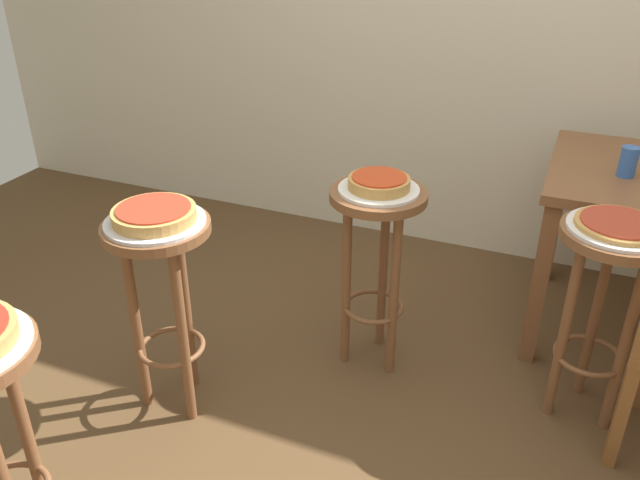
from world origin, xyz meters
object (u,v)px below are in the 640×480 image
(stool_leftside, at_px, (605,285))
(stool_rear, at_px, (376,242))
(pizza_middle, at_px, (154,214))
(serving_plate_leftside, at_px, (619,229))
(pizza_leftside, at_px, (620,224))
(stool_middle, at_px, (163,278))
(serving_plate_middle, at_px, (155,222))
(cup_near_edge, at_px, (628,162))
(pizza_rear, at_px, (379,182))
(serving_plate_rear, at_px, (379,190))

(stool_leftside, relative_size, stool_rear, 1.00)
(pizza_middle, xyz_separation_m, serving_plate_leftside, (1.40, 0.53, -0.03))
(pizza_leftside, distance_m, stool_rear, 0.84)
(stool_middle, height_order, stool_leftside, same)
(stool_middle, bearing_deg, serving_plate_leftside, 20.76)
(stool_rear, bearing_deg, serving_plate_middle, -138.12)
(stool_leftside, height_order, cup_near_edge, cup_near_edge)
(pizza_leftside, bearing_deg, stool_leftside, 180.00)
(serving_plate_leftside, xyz_separation_m, cup_near_edge, (0.02, 0.51, 0.05))
(stool_middle, relative_size, serving_plate_middle, 2.27)
(serving_plate_middle, height_order, cup_near_edge, cup_near_edge)
(stool_leftside, distance_m, cup_near_edge, 0.57)
(pizza_leftside, height_order, pizza_rear, pizza_rear)
(pizza_middle, distance_m, pizza_rear, 0.80)
(serving_plate_leftside, bearing_deg, pizza_leftside, -26.57)
(serving_plate_leftside, bearing_deg, cup_near_edge, 88.09)
(pizza_leftside, bearing_deg, stool_middle, -159.24)
(pizza_middle, relative_size, pizza_rear, 1.22)
(stool_rear, bearing_deg, stool_leftside, -0.05)
(serving_plate_leftside, bearing_deg, pizza_middle, -159.24)
(stool_middle, relative_size, pizza_leftside, 2.69)
(pizza_leftside, xyz_separation_m, serving_plate_rear, (-0.81, 0.00, -0.02))
(pizza_middle, xyz_separation_m, pizza_leftside, (1.40, 0.53, -0.01))
(serving_plate_leftside, xyz_separation_m, serving_plate_rear, (-0.81, 0.00, 0.00))
(pizza_leftside, distance_m, serving_plate_rear, 0.81)
(serving_plate_leftside, xyz_separation_m, pizza_rear, (-0.81, 0.00, 0.03))
(stool_leftside, bearing_deg, pizza_rear, 179.95)
(pizza_leftside, distance_m, cup_near_edge, 0.51)
(serving_plate_leftside, bearing_deg, pizza_rear, 179.95)
(stool_leftside, height_order, pizza_leftside, pizza_leftside)
(pizza_middle, relative_size, serving_plate_rear, 0.92)
(serving_plate_middle, bearing_deg, serving_plate_leftside, 20.76)
(pizza_middle, distance_m, pizza_leftside, 1.50)
(serving_plate_middle, relative_size, serving_plate_rear, 1.12)
(pizza_middle, bearing_deg, pizza_leftside, 20.76)
(serving_plate_rear, bearing_deg, serving_plate_leftside, -0.05)
(stool_rear, height_order, cup_near_edge, cup_near_edge)
(stool_leftside, bearing_deg, cup_near_edge, 88.09)
(pizza_rear, bearing_deg, stool_rear, -45.00)
(serving_plate_middle, xyz_separation_m, pizza_rear, (0.59, 0.53, 0.03))
(serving_plate_middle, bearing_deg, stool_rear, 41.88)
(stool_leftside, distance_m, serving_plate_rear, 0.84)
(stool_middle, distance_m, pizza_rear, 0.83)
(serving_plate_rear, bearing_deg, stool_middle, -138.12)
(pizza_rear, bearing_deg, cup_near_edge, 31.41)
(pizza_middle, height_order, stool_leftside, pizza_middle)
(stool_middle, xyz_separation_m, pizza_rear, (0.59, 0.53, 0.24))
(stool_leftside, bearing_deg, serving_plate_middle, -159.24)
(stool_middle, relative_size, pizza_middle, 2.75)
(pizza_leftside, relative_size, stool_rear, 0.37)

